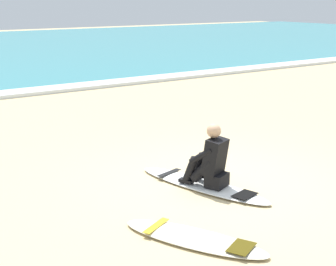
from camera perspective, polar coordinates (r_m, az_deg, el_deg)
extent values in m
plane|color=#CCB584|center=(7.97, 6.01, -5.44)|extent=(80.00, 80.00, 0.00)
cube|color=white|center=(15.66, -15.77, 4.45)|extent=(80.00, 0.90, 0.11)
ellipsoid|color=white|center=(7.71, 3.87, -5.82)|extent=(1.10, 2.42, 0.07)
cube|color=black|center=(8.09, 0.13, -4.49)|extent=(0.49, 0.22, 0.01)
cube|color=black|center=(7.30, 8.64, -6.88)|extent=(0.41, 0.32, 0.01)
cube|color=black|center=(7.52, 5.52, -5.28)|extent=(0.39, 0.36, 0.20)
cylinder|color=black|center=(7.47, 3.93, -4.15)|extent=(0.29, 0.43, 0.43)
cylinder|color=black|center=(7.57, 2.53, -4.12)|extent=(0.21, 0.28, 0.42)
cube|color=black|center=(7.66, 2.05, -5.41)|extent=(0.17, 0.24, 0.05)
cylinder|color=black|center=(7.63, 4.70, -3.74)|extent=(0.29, 0.43, 0.43)
cylinder|color=black|center=(7.75, 3.43, -3.65)|extent=(0.21, 0.28, 0.42)
cube|color=black|center=(7.85, 2.99, -4.90)|extent=(0.17, 0.24, 0.05)
cube|color=black|center=(7.42, 5.32, -2.69)|extent=(0.42, 0.40, 0.57)
sphere|color=tan|center=(7.33, 5.19, 0.26)|extent=(0.21, 0.21, 0.21)
cylinder|color=black|center=(7.37, 3.77, -2.58)|extent=(0.23, 0.40, 0.31)
cylinder|color=black|center=(7.60, 4.85, -2.05)|extent=(0.23, 0.40, 0.31)
ellipsoid|color=#EFE5C6|center=(6.09, 2.93, -11.74)|extent=(1.28, 1.90, 0.07)
cube|color=gold|center=(6.30, -1.36, -10.38)|extent=(0.47, 0.30, 0.01)
cube|color=#4C400C|center=(5.86, 8.26, -12.60)|extent=(0.43, 0.37, 0.01)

